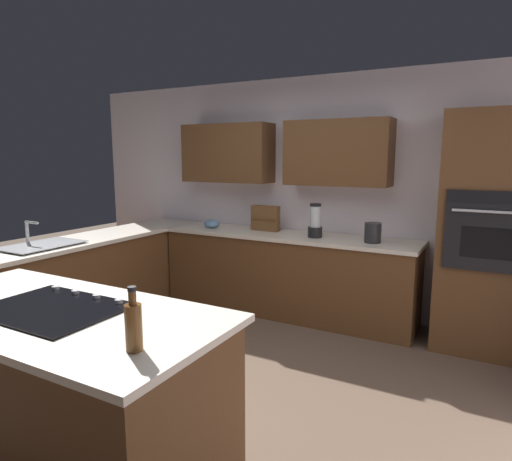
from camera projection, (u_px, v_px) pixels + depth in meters
The scene contains 16 objects.
ground_plane at pixel (204, 382), 3.46m from camera, with size 14.00×14.00×0.00m, color brown.
wall_back at pixel (302, 185), 5.03m from camera, with size 6.00×0.44×2.60m.
lower_cabinets_back at pixel (286, 276), 4.92m from camera, with size 2.80×0.60×0.86m, color brown.
countertop_back at pixel (286, 236), 4.85m from camera, with size 2.84×0.64×0.04m, color silver.
lower_cabinets_side at pixel (93, 281), 4.72m from camera, with size 0.60×2.90×0.86m, color brown.
countertop_side at pixel (90, 239), 4.65m from camera, with size 0.64×2.94×0.04m, color silver.
island_base at pixel (58, 388), 2.53m from camera, with size 1.95×0.88×0.86m, color brown.
island_top at pixel (52, 313), 2.45m from camera, with size 2.03×0.96×0.04m, color silver.
wall_oven at pixel (488, 234), 3.89m from camera, with size 0.80×0.66×2.12m.
sink_unit at pixel (41, 245), 4.16m from camera, with size 0.46×0.70×0.23m.
cooktop at pixel (53, 308), 2.45m from camera, with size 0.76×0.56×0.03m.
blender at pixel (315, 223), 4.61m from camera, with size 0.15×0.15×0.35m.
mixing_bowl at pixel (212, 223), 5.24m from camera, with size 0.19×0.19×0.10m, color #668CB2.
spice_rack at pixel (265, 218), 5.03m from camera, with size 0.33×0.11×0.29m.
kettle at pixel (373, 233), 4.34m from camera, with size 0.16×0.16×0.20m, color #262628.
second_bottle at pixel (134, 325), 1.91m from camera, with size 0.07×0.07×0.29m.
Camera 1 is at (-1.90, 2.62, 1.73)m, focal length 31.16 mm.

